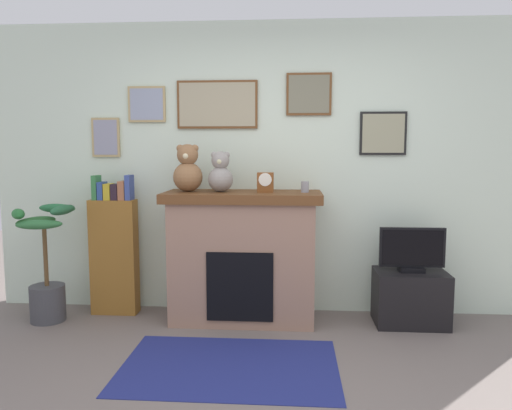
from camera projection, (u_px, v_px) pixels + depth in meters
back_wall at (275, 168)px, 4.46m from camera, size 5.20×0.15×2.60m
fireplace at (243, 256)px, 4.23m from camera, size 1.33×0.61×1.12m
bookshelf at (114, 251)px, 4.39m from camera, size 0.41×0.16×1.25m
potted_plant at (46, 273)px, 4.20m from camera, size 0.54×0.54×1.01m
tv_stand at (410, 298)px, 4.15m from camera, size 0.59×0.40×0.46m
television at (412, 251)px, 4.10m from camera, size 0.54×0.14×0.37m
area_rug at (230, 366)px, 3.35m from camera, size 1.48×0.99×0.01m
candle_jar at (305, 187)px, 4.11m from camera, size 0.07×0.07×0.09m
mantel_clock at (265, 182)px, 4.13m from camera, size 0.14×0.10×0.17m
teddy_bear_grey at (188, 170)px, 4.16m from camera, size 0.25×0.25×0.40m
teddy_bear_cream at (221, 174)px, 4.15m from camera, size 0.21×0.21×0.34m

